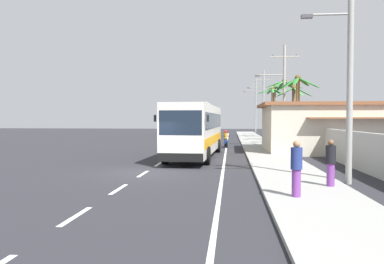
{
  "coord_description": "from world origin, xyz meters",
  "views": [
    {
      "loc": [
        4.1,
        -17.95,
        2.6
      ],
      "look_at": [
        1.49,
        7.5,
        1.7
      ],
      "focal_mm": 35.29,
      "sensor_mm": 36.0,
      "label": 1
    }
  ],
  "objects_px": {
    "pedestrian_near_kerb": "(269,138)",
    "utility_pole_far": "(263,102)",
    "motorcycle_beside_bus": "(226,140)",
    "utility_pole_distant": "(255,103)",
    "pedestrian_far_walk": "(331,162)",
    "palm_fourth": "(284,96)",
    "palm_second": "(272,101)",
    "utility_pole_nearest": "(349,58)",
    "utility_pole_mid": "(283,93)",
    "coach_bus_far_lane": "(190,123)",
    "palm_nearest": "(275,102)",
    "roadside_building": "(370,128)",
    "palm_third": "(298,96)",
    "coach_bus_foreground": "(196,128)",
    "pedestrian_midwalk": "(296,167)",
    "palm_farthest": "(294,104)"
  },
  "relations": [
    {
      "from": "coach_bus_far_lane",
      "to": "utility_pole_far",
      "type": "height_order",
      "value": "utility_pole_far"
    },
    {
      "from": "coach_bus_far_lane",
      "to": "roadside_building",
      "type": "xyz_separation_m",
      "value": [
        16.7,
        -25.67,
        -0.12
      ]
    },
    {
      "from": "utility_pole_far",
      "to": "palm_farthest",
      "type": "distance_m",
      "value": 16.66
    },
    {
      "from": "coach_bus_foreground",
      "to": "palm_fourth",
      "type": "relative_size",
      "value": 1.78
    },
    {
      "from": "coach_bus_far_lane",
      "to": "palm_fourth",
      "type": "relative_size",
      "value": 1.51
    },
    {
      "from": "coach_bus_far_lane",
      "to": "utility_pole_nearest",
      "type": "distance_m",
      "value": 41.85
    },
    {
      "from": "coach_bus_far_lane",
      "to": "palm_nearest",
      "type": "xyz_separation_m",
      "value": [
        12.64,
        1.72,
        3.02
      ]
    },
    {
      "from": "palm_second",
      "to": "palm_fourth",
      "type": "bearing_deg",
      "value": -87.4
    },
    {
      "from": "palm_fourth",
      "to": "utility_pole_distant",
      "type": "bearing_deg",
      "value": 92.29
    },
    {
      "from": "pedestrian_far_walk",
      "to": "utility_pole_far",
      "type": "bearing_deg",
      "value": -25.11
    },
    {
      "from": "utility_pole_nearest",
      "to": "utility_pole_mid",
      "type": "height_order",
      "value": "utility_pole_nearest"
    },
    {
      "from": "utility_pole_distant",
      "to": "coach_bus_far_lane",
      "type": "bearing_deg",
      "value": -122.56
    },
    {
      "from": "palm_fourth",
      "to": "coach_bus_foreground",
      "type": "bearing_deg",
      "value": -115.87
    },
    {
      "from": "coach_bus_far_lane",
      "to": "coach_bus_foreground",
      "type": "bearing_deg",
      "value": -82.97
    },
    {
      "from": "palm_third",
      "to": "palm_fourth",
      "type": "xyz_separation_m",
      "value": [
        0.3,
        10.07,
        0.59
      ]
    },
    {
      "from": "coach_bus_far_lane",
      "to": "pedestrian_near_kerb",
      "type": "distance_m",
      "value": 26.03
    },
    {
      "from": "coach_bus_far_lane",
      "to": "pedestrian_midwalk",
      "type": "height_order",
      "value": "coach_bus_far_lane"
    },
    {
      "from": "pedestrian_far_walk",
      "to": "roadside_building",
      "type": "xyz_separation_m",
      "value": [
        7.01,
        16.08,
        0.88
      ]
    },
    {
      "from": "utility_pole_distant",
      "to": "palm_fourth",
      "type": "xyz_separation_m",
      "value": [
        1.21,
        -30.25,
        -0.46
      ]
    },
    {
      "from": "utility_pole_mid",
      "to": "palm_fourth",
      "type": "relative_size",
      "value": 1.31
    },
    {
      "from": "pedestrian_midwalk",
      "to": "roadside_building",
      "type": "relative_size",
      "value": 0.11
    },
    {
      "from": "utility_pole_mid",
      "to": "palm_second",
      "type": "xyz_separation_m",
      "value": [
        0.83,
        16.27,
        0.05
      ]
    },
    {
      "from": "utility_pole_distant",
      "to": "palm_second",
      "type": "height_order",
      "value": "utility_pole_distant"
    },
    {
      "from": "pedestrian_midwalk",
      "to": "palm_third",
      "type": "xyz_separation_m",
      "value": [
        3.54,
        20.29,
        3.4
      ]
    },
    {
      "from": "pedestrian_far_walk",
      "to": "palm_second",
      "type": "relative_size",
      "value": 0.25
    },
    {
      "from": "coach_bus_far_lane",
      "to": "utility_pole_distant",
      "type": "bearing_deg",
      "value": 57.44
    },
    {
      "from": "pedestrian_near_kerb",
      "to": "palm_third",
      "type": "distance_m",
      "value": 4.3
    },
    {
      "from": "utility_pole_nearest",
      "to": "utility_pole_mid",
      "type": "distance_m",
      "value": 19.06
    },
    {
      "from": "utility_pole_distant",
      "to": "palm_nearest",
      "type": "distance_m",
      "value": 15.24
    },
    {
      "from": "coach_bus_far_lane",
      "to": "roadside_building",
      "type": "height_order",
      "value": "coach_bus_far_lane"
    },
    {
      "from": "palm_farthest",
      "to": "palm_second",
      "type": "bearing_deg",
      "value": 92.08
    },
    {
      "from": "pedestrian_midwalk",
      "to": "palm_third",
      "type": "height_order",
      "value": "palm_third"
    },
    {
      "from": "motorcycle_beside_bus",
      "to": "utility_pole_distant",
      "type": "bearing_deg",
      "value": 82.43
    },
    {
      "from": "coach_bus_foreground",
      "to": "palm_nearest",
      "type": "relative_size",
      "value": 1.59
    },
    {
      "from": "palm_nearest",
      "to": "palm_second",
      "type": "bearing_deg",
      "value": -98.91
    },
    {
      "from": "utility_pole_mid",
      "to": "palm_fourth",
      "type": "height_order",
      "value": "utility_pole_mid"
    },
    {
      "from": "motorcycle_beside_bus",
      "to": "roadside_building",
      "type": "distance_m",
      "value": 11.86
    },
    {
      "from": "utility_pole_mid",
      "to": "palm_third",
      "type": "height_order",
      "value": "utility_pole_mid"
    },
    {
      "from": "pedestrian_near_kerb",
      "to": "utility_pole_far",
      "type": "height_order",
      "value": "utility_pole_far"
    },
    {
      "from": "palm_fourth",
      "to": "roadside_building",
      "type": "distance_m",
      "value": 13.51
    },
    {
      "from": "coach_bus_foreground",
      "to": "pedestrian_near_kerb",
      "type": "xyz_separation_m",
      "value": [
        5.49,
        6.05,
        -0.92
      ]
    },
    {
      "from": "coach_bus_far_lane",
      "to": "palm_fourth",
      "type": "height_order",
      "value": "palm_fourth"
    },
    {
      "from": "pedestrian_far_walk",
      "to": "palm_farthest",
      "type": "xyz_separation_m",
      "value": [
        2.39,
        22.95,
        3.04
      ]
    },
    {
      "from": "utility_pole_distant",
      "to": "palm_third",
      "type": "distance_m",
      "value": 40.34
    },
    {
      "from": "pedestrian_far_walk",
      "to": "pedestrian_near_kerb",
      "type": "bearing_deg",
      "value": -22.32
    },
    {
      "from": "coach_bus_far_lane",
      "to": "palm_second",
      "type": "distance_m",
      "value": 12.96
    },
    {
      "from": "motorcycle_beside_bus",
      "to": "utility_pole_distant",
      "type": "height_order",
      "value": "utility_pole_distant"
    },
    {
      "from": "pedestrian_near_kerb",
      "to": "utility_pole_far",
      "type": "relative_size",
      "value": 0.18
    },
    {
      "from": "pedestrian_far_walk",
      "to": "palm_fourth",
      "type": "bearing_deg",
      "value": -28.42
    },
    {
      "from": "palm_third",
      "to": "roadside_building",
      "type": "relative_size",
      "value": 0.38
    }
  ]
}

